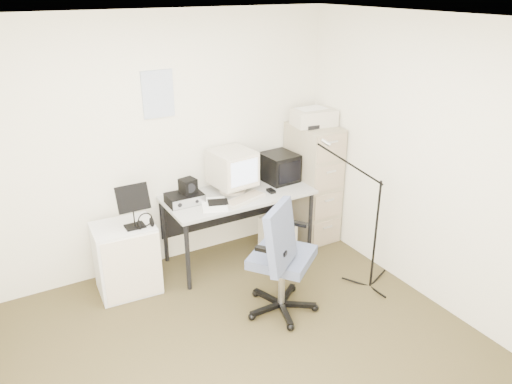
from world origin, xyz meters
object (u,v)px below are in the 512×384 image
filing_cabinet (312,182)px  desk (239,226)px  side_cart (126,258)px  office_chair (282,255)px

filing_cabinet → desk: size_ratio=0.87×
filing_cabinet → side_cart: filing_cabinet is taller
office_chair → side_cart: office_chair is taller
side_cart → desk: bearing=4.4°
office_chair → side_cart: 1.49m
filing_cabinet → desk: (-0.95, -0.03, -0.29)m
desk → side_cart: bearing=-179.1°
desk → office_chair: bearing=-96.6°
filing_cabinet → desk: 0.99m
side_cart → office_chair: bearing=-39.1°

